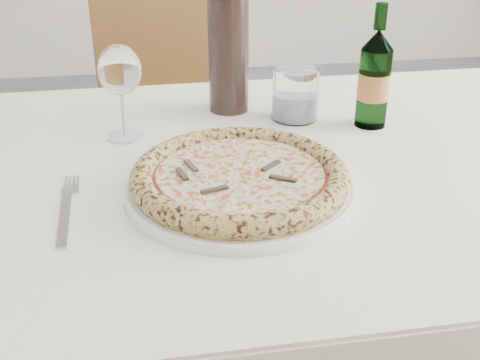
{
  "coord_description": "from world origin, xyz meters",
  "views": [
    {
      "loc": [
        -0.34,
        -0.9,
        1.18
      ],
      "look_at": [
        -0.21,
        -0.12,
        0.78
      ],
      "focal_mm": 45.0,
      "sensor_mm": 36.0,
      "label": 1
    }
  ],
  "objects_px": {
    "dining_table": "(231,210)",
    "tumbler": "(295,97)",
    "plate": "(240,187)",
    "pizza": "(240,176)",
    "wine_glass": "(120,72)",
    "chair_far": "(175,126)",
    "wine_bottle": "(228,42)",
    "beer_bottle": "(374,79)"
  },
  "relations": [
    {
      "from": "dining_table",
      "to": "tumbler",
      "type": "height_order",
      "value": "tumbler"
    },
    {
      "from": "plate",
      "to": "pizza",
      "type": "distance_m",
      "value": 0.02
    },
    {
      "from": "wine_glass",
      "to": "chair_far",
      "type": "bearing_deg",
      "value": 79.26
    },
    {
      "from": "tumbler",
      "to": "wine_bottle",
      "type": "xyz_separation_m",
      "value": [
        -0.12,
        0.07,
        0.09
      ]
    },
    {
      "from": "beer_bottle",
      "to": "wine_bottle",
      "type": "height_order",
      "value": "wine_bottle"
    },
    {
      "from": "pizza",
      "to": "tumbler",
      "type": "bearing_deg",
      "value": 61.82
    },
    {
      "from": "pizza",
      "to": "wine_glass",
      "type": "distance_m",
      "value": 0.31
    },
    {
      "from": "plate",
      "to": "wine_bottle",
      "type": "distance_m",
      "value": 0.37
    },
    {
      "from": "chair_far",
      "to": "pizza",
      "type": "relative_size",
      "value": 2.89
    },
    {
      "from": "tumbler",
      "to": "wine_bottle",
      "type": "distance_m",
      "value": 0.16
    },
    {
      "from": "beer_bottle",
      "to": "dining_table",
      "type": "bearing_deg",
      "value": -156.15
    },
    {
      "from": "beer_bottle",
      "to": "tumbler",
      "type": "bearing_deg",
      "value": 157.1
    },
    {
      "from": "chair_far",
      "to": "tumbler",
      "type": "xyz_separation_m",
      "value": [
        0.21,
        -0.55,
        0.27
      ]
    },
    {
      "from": "dining_table",
      "to": "beer_bottle",
      "type": "relative_size",
      "value": 6.51
    },
    {
      "from": "chair_far",
      "to": "wine_glass",
      "type": "relative_size",
      "value": 5.53
    },
    {
      "from": "pizza",
      "to": "plate",
      "type": "bearing_deg",
      "value": -32.01
    },
    {
      "from": "chair_far",
      "to": "beer_bottle",
      "type": "distance_m",
      "value": 0.76
    },
    {
      "from": "dining_table",
      "to": "wine_bottle",
      "type": "distance_m",
      "value": 0.34
    },
    {
      "from": "plate",
      "to": "tumbler",
      "type": "distance_m",
      "value": 0.32
    },
    {
      "from": "dining_table",
      "to": "wine_glass",
      "type": "xyz_separation_m",
      "value": [
        -0.17,
        0.14,
        0.21
      ]
    },
    {
      "from": "beer_bottle",
      "to": "wine_glass",
      "type": "bearing_deg",
      "value": 178.67
    },
    {
      "from": "chair_far",
      "to": "wine_glass",
      "type": "bearing_deg",
      "value": -100.74
    },
    {
      "from": "beer_bottle",
      "to": "wine_bottle",
      "type": "xyz_separation_m",
      "value": [
        -0.25,
        0.12,
        0.05
      ]
    },
    {
      "from": "tumbler",
      "to": "plate",
      "type": "bearing_deg",
      "value": -118.18
    },
    {
      "from": "wine_glass",
      "to": "tumbler",
      "type": "xyz_separation_m",
      "value": [
        0.32,
        0.05,
        -0.08
      ]
    },
    {
      "from": "wine_bottle",
      "to": "wine_glass",
      "type": "bearing_deg",
      "value": -150.91
    },
    {
      "from": "chair_far",
      "to": "plate",
      "type": "xyz_separation_m",
      "value": [
        0.06,
        -0.83,
        0.23
      ]
    },
    {
      "from": "beer_bottle",
      "to": "plate",
      "type": "bearing_deg",
      "value": -141.45
    },
    {
      "from": "chair_far",
      "to": "plate",
      "type": "relative_size",
      "value": 2.72
    },
    {
      "from": "plate",
      "to": "tumbler",
      "type": "height_order",
      "value": "tumbler"
    },
    {
      "from": "plate",
      "to": "pizza",
      "type": "height_order",
      "value": "pizza"
    },
    {
      "from": "dining_table",
      "to": "chair_far",
      "type": "relative_size",
      "value": 1.57
    },
    {
      "from": "plate",
      "to": "tumbler",
      "type": "bearing_deg",
      "value": 61.82
    },
    {
      "from": "wine_bottle",
      "to": "pizza",
      "type": "bearing_deg",
      "value": -95.29
    },
    {
      "from": "pizza",
      "to": "wine_bottle",
      "type": "xyz_separation_m",
      "value": [
        0.03,
        0.35,
        0.11
      ]
    },
    {
      "from": "dining_table",
      "to": "chair_far",
      "type": "xyz_separation_m",
      "value": [
        -0.06,
        0.73,
        -0.14
      ]
    },
    {
      "from": "plate",
      "to": "wine_glass",
      "type": "distance_m",
      "value": 0.31
    },
    {
      "from": "tumbler",
      "to": "beer_bottle",
      "type": "height_order",
      "value": "beer_bottle"
    },
    {
      "from": "chair_far",
      "to": "beer_bottle",
      "type": "bearing_deg",
      "value": -60.8
    },
    {
      "from": "plate",
      "to": "wine_bottle",
      "type": "height_order",
      "value": "wine_bottle"
    },
    {
      "from": "chair_far",
      "to": "plate",
      "type": "distance_m",
      "value": 0.87
    },
    {
      "from": "tumbler",
      "to": "wine_bottle",
      "type": "height_order",
      "value": "wine_bottle"
    }
  ]
}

